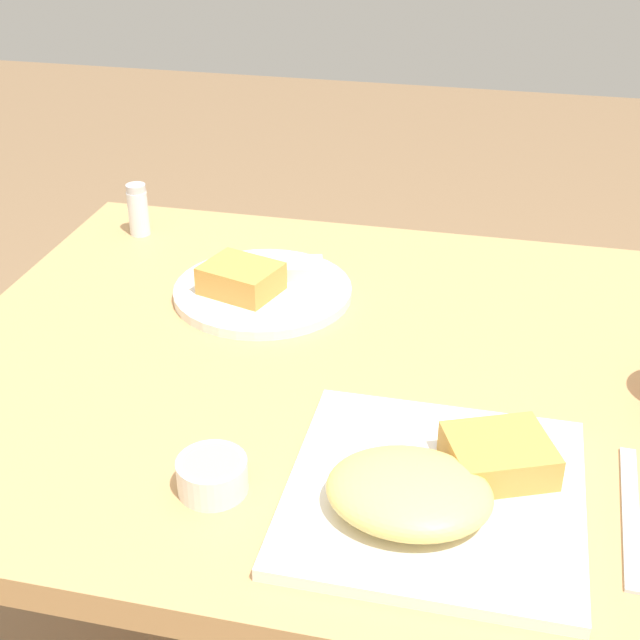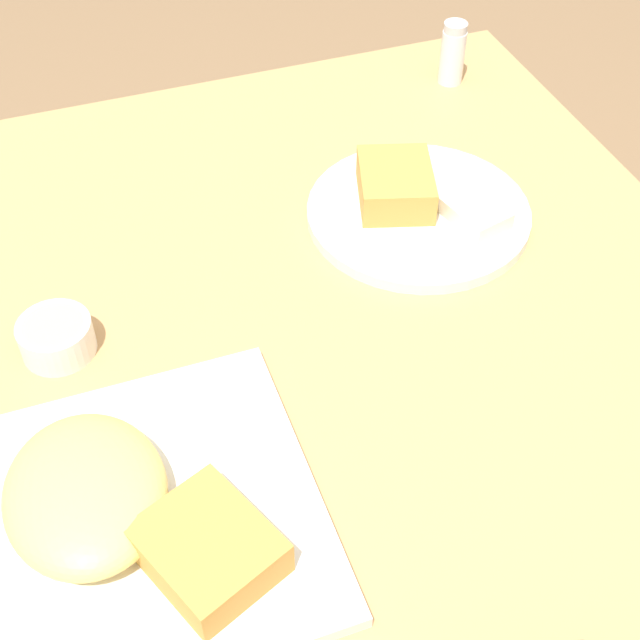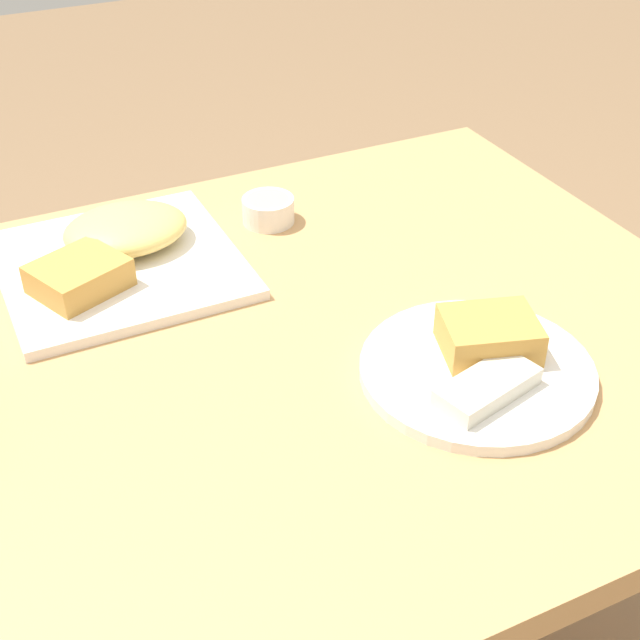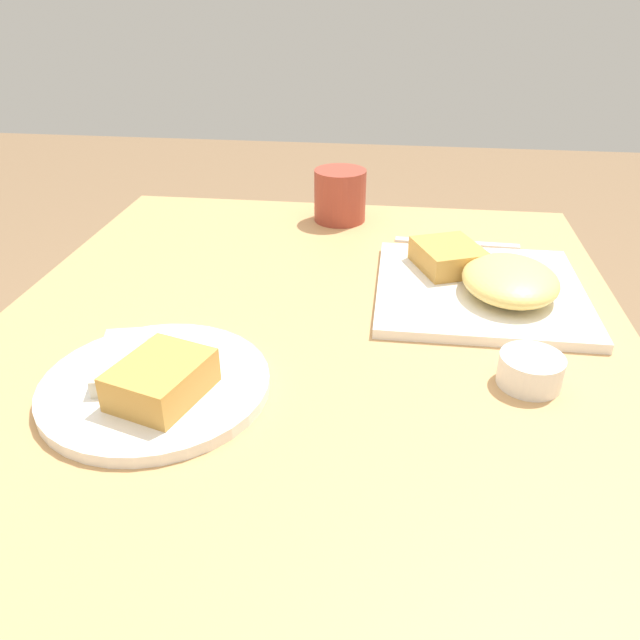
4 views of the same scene
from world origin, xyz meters
TOP-DOWN VIEW (x-y plane):
  - dining_table at (0.00, 0.00)m, footprint 1.02×0.84m
  - plate_square_near at (0.14, -0.24)m, footprint 0.29×0.29m
  - plate_oval_far at (-0.15, 0.15)m, footprint 0.25×0.25m
  - sauce_ramekin at (-0.08, -0.26)m, footprint 0.07×0.07m

SIDE VIEW (x-z plane):
  - dining_table at x=0.00m, z-range 0.28..0.99m
  - plate_oval_far at x=-0.15m, z-range 0.70..0.76m
  - sauce_ramekin at x=-0.08m, z-range 0.72..0.75m
  - plate_square_near at x=0.14m, z-range 0.71..0.77m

